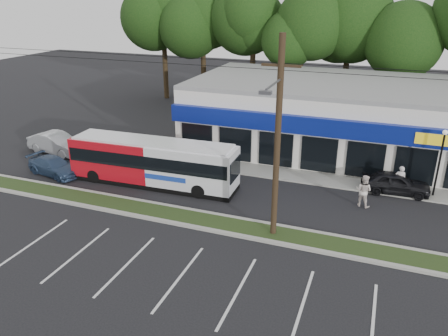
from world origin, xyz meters
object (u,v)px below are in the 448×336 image
car_silver (57,143)px  pedestrian_b (364,191)px  car_blue (54,166)px  metrobus (153,161)px  pedestrian_a (400,180)px  car_dark (396,183)px  utility_pole (274,134)px  lamp_post (441,156)px

car_silver → pedestrian_b: (22.73, -1.00, 0.16)m
car_blue → metrobus: bearing=-70.0°
pedestrian_a → pedestrian_b: bearing=52.7°
car_dark → pedestrian_a: (0.22, 0.00, 0.22)m
utility_pole → car_silver: 20.04m
car_blue → lamp_post: bearing=-65.5°
car_silver → car_blue: 4.43m
utility_pole → car_dark: size_ratio=12.28×
utility_pole → pedestrian_a: utility_pole is taller
lamp_post → pedestrian_a: bearing=-171.5°
car_dark → metrobus: bearing=101.5°
car_silver → pedestrian_b: 22.76m
car_silver → pedestrian_b: bearing=-84.3°
utility_pole → pedestrian_b: (4.20, 5.07, -4.45)m
car_silver → car_blue: car_silver is taller
utility_pole → car_dark: (5.95, 7.57, -4.72)m
car_dark → car_silver: car_silver is taller
car_silver → pedestrian_b: pedestrian_b is taller
lamp_post → car_silver: size_ratio=0.87×
car_blue → pedestrian_a: 22.56m
utility_pole → car_blue: 16.74m
car_silver → pedestrian_b: size_ratio=2.52×
lamp_post → utility_pole: bearing=-136.1°
car_blue → pedestrian_b: pedestrian_b is taller
metrobus → pedestrian_b: (12.90, 1.50, -0.60)m
car_blue → pedestrian_b: (20.03, 2.50, 0.36)m
lamp_post → pedestrian_b: bearing=-144.8°
car_silver → metrobus: bearing=-96.1°
metrobus → pedestrian_b: bearing=4.5°
lamp_post → car_dark: bearing=-172.3°
car_dark → car_silver: (-24.49, -1.50, 0.11)m
metrobus → lamp_post: bearing=12.2°
pedestrian_a → metrobus: bearing=16.0°
pedestrian_a → car_blue: bearing=13.7°
utility_pole → car_silver: bearing=161.9°
utility_pole → lamp_post: (8.17, 7.87, -2.74)m
car_blue → pedestrian_b: bearing=-70.9°
metrobus → car_dark: metrobus is taller
metrobus → pedestrian_a: 15.41m
utility_pole → pedestrian_a: (6.17, 7.57, -4.50)m
utility_pole → metrobus: bearing=157.7°
metrobus → car_silver: metrobus is taller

